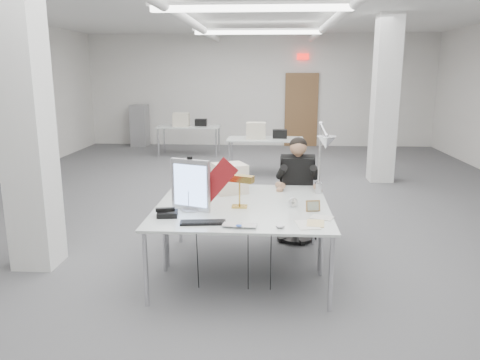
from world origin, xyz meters
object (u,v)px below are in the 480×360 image
at_px(laptop, 239,227).
at_px(architect_lamp, 322,160).
at_px(office_chair, 296,200).
at_px(beige_monitor, 230,178).
at_px(bankers_lamp, 240,191).
at_px(seated_person, 298,172).
at_px(desk_phone, 167,214).
at_px(desk_main, 240,219).
at_px(monitor, 190,185).

xyz_separation_m(laptop, architect_lamp, (0.84, 1.08, 0.42)).
distance_m(office_chair, laptop, 1.94).
bearing_deg(architect_lamp, beige_monitor, -174.19).
relative_size(bankers_lamp, architect_lamp, 0.40).
bearing_deg(seated_person, beige_monitor, -150.35).
bearing_deg(bankers_lamp, beige_monitor, 126.22).
relative_size(desk_phone, beige_monitor, 0.55).
bearing_deg(desk_main, office_chair, 66.90).
bearing_deg(laptop, beige_monitor, 103.26).
relative_size(laptop, desk_phone, 1.61).
xyz_separation_m(laptop, desk_phone, (-0.72, 0.33, 0.01)).
distance_m(seated_person, bankers_lamp, 1.27).
bearing_deg(laptop, bankers_lamp, 97.96).
bearing_deg(desk_main, monitor, 157.89).
relative_size(office_chair, architect_lamp, 1.22).
relative_size(office_chair, seated_person, 1.20).
relative_size(office_chair, laptop, 3.36).
xyz_separation_m(seated_person, bankers_lamp, (-0.66, -1.09, 0.03)).
bearing_deg(desk_phone, beige_monitor, 53.96).
distance_m(office_chair, monitor, 1.78).
relative_size(monitor, bankers_lamp, 1.51).
xyz_separation_m(seated_person, desk_phone, (-1.34, -1.44, -0.12)).
distance_m(desk_main, seated_person, 1.57).
bearing_deg(seated_person, office_chair, 89.59).
height_order(monitor, architect_lamp, architect_lamp).
bearing_deg(office_chair, bankers_lamp, -120.46).
relative_size(desk_phone, architect_lamp, 0.22).
distance_m(office_chair, bankers_lamp, 1.37).
height_order(desk_phone, architect_lamp, architect_lamp).
height_order(seated_person, architect_lamp, architect_lamp).
bearing_deg(desk_main, architect_lamp, 41.23).
bearing_deg(beige_monitor, desk_phone, -142.65).
bearing_deg(monitor, seated_person, 67.47).
bearing_deg(laptop, desk_phone, 160.50).
bearing_deg(bankers_lamp, desk_main, -63.58).
bearing_deg(office_chair, desk_main, -113.51).
relative_size(desk_main, office_chair, 1.71).
bearing_deg(desk_main, bankers_lamp, 94.22).
relative_size(office_chair, desk_phone, 5.41).
bearing_deg(desk_phone, laptop, -32.02).
relative_size(desk_main, laptop, 5.74).
distance_m(seated_person, laptop, 1.88).
bearing_deg(architect_lamp, laptop, -110.10).
xyz_separation_m(bankers_lamp, desk_phone, (-0.68, -0.35, -0.15)).
relative_size(desk_main, bankers_lamp, 5.17).
height_order(seated_person, desk_phone, seated_person).
relative_size(seated_person, desk_phone, 4.49).
height_order(beige_monitor, architect_lamp, architect_lamp).
bearing_deg(architect_lamp, monitor, -140.68).
distance_m(office_chair, beige_monitor, 1.04).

